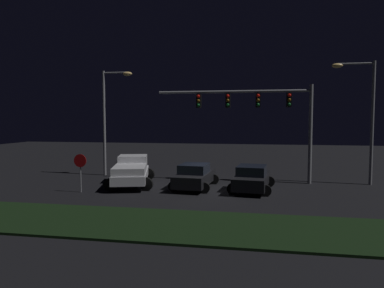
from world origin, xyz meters
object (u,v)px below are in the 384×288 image
Objects in this scene: car_sedan_far at (195,176)px; street_lamp_left at (110,110)px; pickup_truck at (132,169)px; street_lamp_right at (364,107)px; car_sedan at (252,178)px; stop_sign at (80,166)px; traffic_signal_gantry at (258,107)px.

street_lamp_left is at bearing 66.36° from car_sedan_far.
pickup_truck is 4.24m from car_sedan_far.
street_lamp_left is at bearing 25.63° from pickup_truck.
street_lamp_left is 0.99× the size of street_lamp_right.
car_sedan_far is at bearing -163.56° from street_lamp_right.
car_sedan is 0.58× the size of street_lamp_left.
stop_sign is (-6.30, -2.48, 0.82)m from car_sedan_far.
street_lamp_left is 3.52× the size of stop_sign.
car_sedan_far is at bearing -144.07° from traffic_signal_gantry.
car_sedan_far is at bearing 21.46° from stop_sign.
traffic_signal_gantry is at bearing -5.08° from street_lamp_left.
car_sedan_far is 0.44× the size of traffic_signal_gantry.
pickup_truck is 0.72× the size of street_lamp_right.
street_lamp_left is (-7.12, 3.75, 4.20)m from car_sedan_far.
car_sedan is (7.71, -0.54, -0.26)m from pickup_truck.
pickup_truck is at bearing -169.50° from street_lamp_right.
street_lamp_right is at bearing -69.39° from car_sedan_far.
car_sedan is at bearing -154.98° from street_lamp_right.
pickup_truck is at bearing -49.42° from street_lamp_left.
traffic_signal_gantry is 1.30× the size of street_lamp_right.
street_lamp_right is at bearing -58.63° from car_sedan.
traffic_signal_gantry is 6.66m from street_lamp_right.
car_sedan is at bearing -96.74° from traffic_signal_gantry.
pickup_truck reaches higher than car_sedan.
car_sedan is at bearing -88.68° from car_sedan_far.
street_lamp_left is at bearing 76.02° from car_sedan.
car_sedan is 1.01× the size of car_sedan_far.
stop_sign is at bearing -152.59° from traffic_signal_gantry.
pickup_truck is 3.57m from stop_sign.
pickup_truck is 2.57× the size of stop_sign.
pickup_truck is 0.73× the size of street_lamp_left.
stop_sign reaches higher than pickup_truck.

